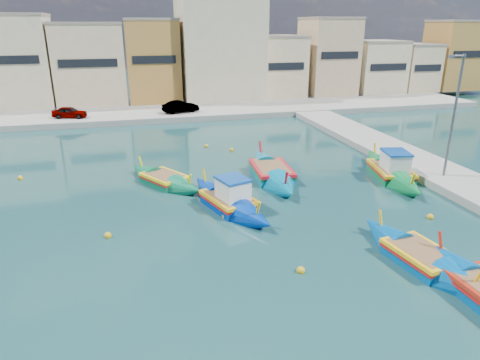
{
  "coord_description": "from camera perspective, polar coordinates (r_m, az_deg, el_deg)",
  "views": [
    {
      "loc": [
        -1.61,
        -15.78,
        9.6
      ],
      "look_at": [
        4.0,
        6.0,
        1.4
      ],
      "focal_mm": 32.0,
      "sensor_mm": 36.0,
      "label": 1
    }
  ],
  "objects": [
    {
      "name": "north_quay",
      "position": [
        48.71,
        -12.42,
        8.56
      ],
      "size": [
        80.0,
        8.0,
        0.6
      ],
      "primitive_type": "cube",
      "color": "gray",
      "rests_on": "ground"
    },
    {
      "name": "mooring_buoys",
      "position": [
        25.94,
        -3.96,
        -1.55
      ],
      "size": [
        22.54,
        20.17,
        0.36
      ],
      "color": "gold",
      "rests_on": "ground"
    },
    {
      "name": "church_block",
      "position": [
        56.99,
        -2.83,
        18.81
      ],
      "size": [
        10.0,
        10.0,
        19.1
      ],
      "color": "beige",
      "rests_on": "ground"
    },
    {
      "name": "luzzu_green",
      "position": [
        27.67,
        -10.05,
        -0.06
      ],
      "size": [
        5.33,
        7.06,
        2.26
      ],
      "color": "#0A6F49",
      "rests_on": "ground"
    },
    {
      "name": "ground",
      "position": [
        18.54,
        -7.52,
        -11.34
      ],
      "size": [
        160.0,
        160.0,
        0.0
      ],
      "primitive_type": "plane",
      "color": "#173F45",
      "rests_on": "ground"
    },
    {
      "name": "parked_cars",
      "position": [
        47.5,
        -22.48,
        8.35
      ],
      "size": [
        25.97,
        2.31,
        1.28
      ],
      "color": "#4C1919",
      "rests_on": "north_quay"
    },
    {
      "name": "quay_street_lamp",
      "position": [
        29.41,
        26.53,
        7.63
      ],
      "size": [
        1.18,
        0.16,
        8.0
      ],
      "color": "#595B60",
      "rests_on": "ground"
    },
    {
      "name": "luzzu_blue_cabin",
      "position": [
        23.72,
        -1.47,
        -2.92
      ],
      "size": [
        4.31,
        8.36,
        2.88
      ],
      "color": "#0033A6",
      "rests_on": "ground"
    },
    {
      "name": "luzzu_cyan_mid",
      "position": [
        28.46,
        4.22,
        0.89
      ],
      "size": [
        2.91,
        9.64,
        2.81
      ],
      "color": "#0078A2",
      "rests_on": "ground"
    },
    {
      "name": "luzzu_cyan_south",
      "position": [
        19.98,
        22.97,
        -9.61
      ],
      "size": [
        2.91,
        7.73,
        2.35
      ],
      "color": "#0058A5",
      "rests_on": "ground"
    },
    {
      "name": "north_townhouses",
      "position": [
        55.95,
        -6.09,
        15.2
      ],
      "size": [
        83.2,
        7.87,
        10.19
      ],
      "color": "beige",
      "rests_on": "ground"
    },
    {
      "name": "luzzu_turquoise_cabin",
      "position": [
        30.13,
        19.47,
        0.99
      ],
      "size": [
        3.91,
        9.51,
        2.98
      ],
      "color": "#0B7837",
      "rests_on": "ground"
    }
  ]
}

